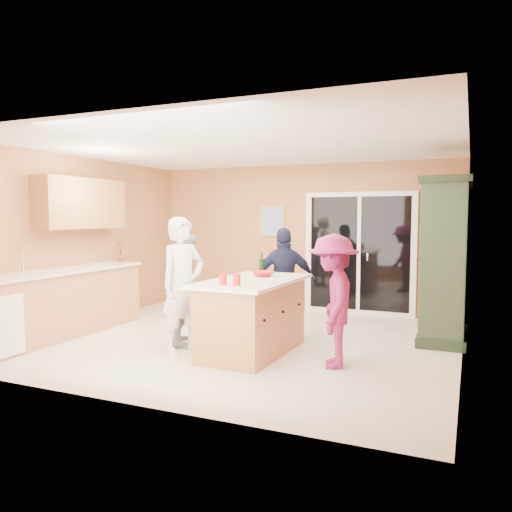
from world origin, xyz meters
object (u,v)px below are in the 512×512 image
at_px(woman_magenta, 333,301).
at_px(woman_white, 183,285).
at_px(green_hutch, 445,263).
at_px(woman_grey, 187,288).
at_px(kitchen_island, 252,319).
at_px(woman_navy, 285,281).

bearing_deg(woman_magenta, woman_white, -100.92).
distance_m(green_hutch, woman_white, 3.48).
height_order(woman_white, woman_magenta, woman_white).
bearing_deg(woman_magenta, woman_grey, -112.55).
bearing_deg(woman_grey, green_hutch, -97.64).
relative_size(kitchen_island, woman_grey, 1.20).
xyz_separation_m(kitchen_island, green_hutch, (2.12, 1.57, 0.64)).
distance_m(green_hutch, woman_navy, 2.18).
relative_size(green_hutch, woman_navy, 1.44).
relative_size(green_hutch, woman_grey, 1.49).
height_order(kitchen_island, woman_magenta, woman_magenta).
xyz_separation_m(woman_navy, woman_magenta, (1.03, -1.26, -0.02)).
bearing_deg(woman_white, woman_grey, 48.13).
relative_size(woman_white, woman_navy, 1.10).
relative_size(kitchen_island, woman_magenta, 1.19).
height_order(woman_grey, woman_navy, woman_navy).
bearing_deg(kitchen_island, woman_grey, 175.31).
xyz_separation_m(kitchen_island, woman_navy, (0.02, 1.10, 0.33)).
distance_m(woman_navy, woman_magenta, 1.63).
xyz_separation_m(green_hutch, woman_magenta, (-1.07, -1.73, -0.32)).
distance_m(kitchen_island, woman_white, 0.95).
relative_size(kitchen_island, woman_navy, 1.16).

